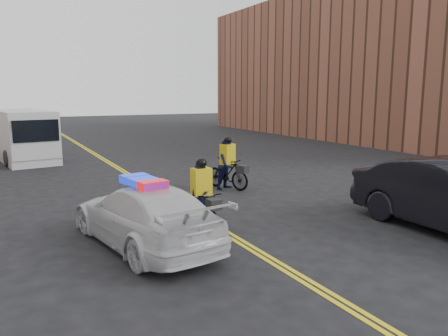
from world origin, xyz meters
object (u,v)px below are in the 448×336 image
at_px(cyclist_near, 202,203).
at_px(cyclist_far, 228,168).
at_px(cargo_van, 23,136).
at_px(police_cruiser, 144,215).

relative_size(cyclist_near, cyclist_far, 0.96).
xyz_separation_m(cargo_van, cyclist_far, (6.05, -10.67, -0.49)).
distance_m(police_cruiser, cargo_van, 15.09).
height_order(cyclist_near, cyclist_far, cyclist_far).
bearing_deg(cyclist_near, police_cruiser, -163.13).
distance_m(cargo_van, cyclist_far, 12.28).
relative_size(police_cruiser, cargo_van, 0.79).
bearing_deg(police_cruiser, cargo_van, -92.96).
height_order(cargo_van, cyclist_far, cargo_van).
bearing_deg(cyclist_far, cyclist_near, -148.73).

